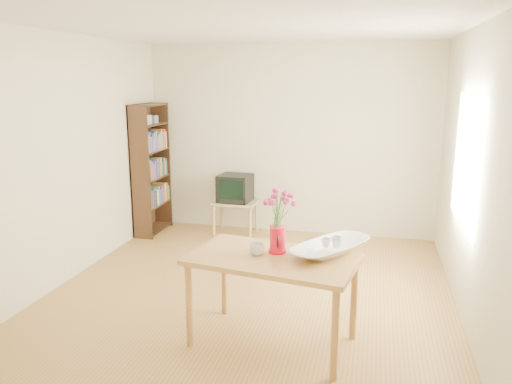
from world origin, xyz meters
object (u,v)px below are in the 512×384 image
(pitcher, at_px, (277,240))
(television, at_px, (235,188))
(mug, at_px, (257,249))
(bowl, at_px, (332,223))
(table, at_px, (273,267))

(pitcher, xyz_separation_m, television, (-1.13, 2.72, -0.20))
(mug, xyz_separation_m, television, (-0.98, 2.82, -0.14))
(pitcher, distance_m, bowl, 0.46)
(mug, bearing_deg, table, 172.90)
(pitcher, relative_size, television, 0.48)
(table, distance_m, television, 3.04)
(table, relative_size, television, 3.08)
(bowl, height_order, television, bowl)
(bowl, distance_m, television, 3.08)
(table, xyz_separation_m, bowl, (0.44, 0.20, 0.34))
(table, distance_m, mug, 0.19)
(television, bearing_deg, mug, -66.24)
(table, bearing_deg, bowl, 33.93)
(mug, bearing_deg, pitcher, -150.41)
(table, distance_m, bowl, 0.59)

